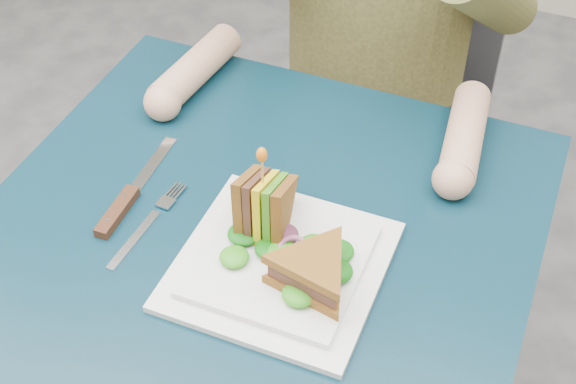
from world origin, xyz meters
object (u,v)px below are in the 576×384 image
at_px(chair, 385,78).
at_px(sandwich_flat, 314,272).
at_px(plate, 281,264).
at_px(table, 252,272).
at_px(sandwich_upright, 263,208).
at_px(knife, 124,202).
at_px(fork, 145,226).

relative_size(chair, sandwich_flat, 6.11).
height_order(chair, plate, chair).
height_order(table, sandwich_upright, sandwich_upright).
bearing_deg(sandwich_upright, chair, 91.62).
bearing_deg(plate, knife, 174.53).
bearing_deg(fork, knife, 151.70).
xyz_separation_m(table, sandwich_flat, (0.12, -0.07, 0.12)).
xyz_separation_m(table, plate, (0.06, -0.04, 0.09)).
xyz_separation_m(sandwich_upright, knife, (-0.21, -0.02, -0.05)).
distance_m(plate, sandwich_flat, 0.07).
distance_m(chair, sandwich_flat, 0.78).
height_order(sandwich_flat, fork, sandwich_flat).
height_order(sandwich_upright, knife, sandwich_upright).
bearing_deg(plate, chair, 94.95).
distance_m(sandwich_flat, fork, 0.26).
bearing_deg(sandwich_flat, table, 150.65).
distance_m(chair, plate, 0.74).
xyz_separation_m(chair, plate, (0.06, -0.71, 0.20)).
relative_size(plate, knife, 1.17).
bearing_deg(chair, fork, -100.93).
height_order(chair, fork, chair).
height_order(plate, fork, plate).
bearing_deg(fork, table, 17.32).
bearing_deg(sandwich_upright, sandwich_flat, -35.61).
bearing_deg(fork, sandwich_upright, 16.84).
bearing_deg(knife, table, 5.17).
bearing_deg(fork, sandwich_flat, -5.08).
bearing_deg(sandwich_upright, knife, -174.07).
xyz_separation_m(sandwich_flat, fork, (-0.25, 0.02, -0.04)).
relative_size(plate, sandwich_upright, 1.71).
height_order(plate, knife, plate).
bearing_deg(knife, fork, -28.30).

